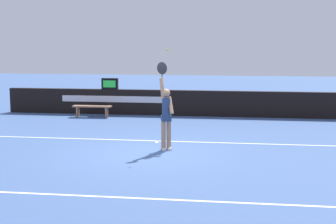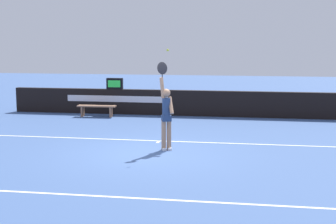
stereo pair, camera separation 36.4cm
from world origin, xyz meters
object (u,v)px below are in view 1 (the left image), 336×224
Objects in this scene: tennis_player at (166,114)px; tennis_ball at (168,50)px; courtside_bench_near at (92,108)px; speed_display at (110,84)px.

tennis_ball is (0.08, -0.23, 1.75)m from tennis_player.
tennis_ball is at bearing -55.92° from courtside_bench_near.
speed_display is 0.27× the size of tennis_player.
speed_display is 7.13m from tennis_player.
tennis_ball reaches higher than tennis_player.
courtside_bench_near is at bearing -119.89° from speed_display.
tennis_player is 1.77m from tennis_ball.
tennis_ball is at bearing -70.54° from tennis_player.
speed_display is 7.52m from tennis_ball.
tennis_player is at bearing -62.84° from speed_display.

